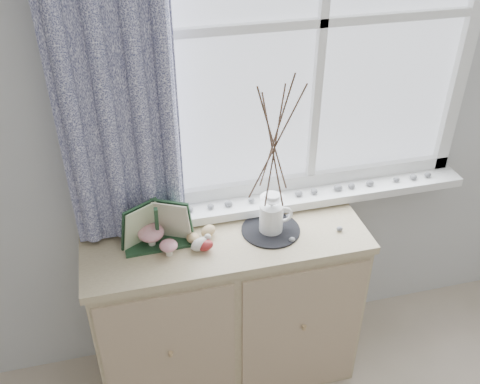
% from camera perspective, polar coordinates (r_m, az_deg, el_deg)
% --- Properties ---
extents(sideboard, '(1.20, 0.45, 0.85)m').
position_cam_1_polar(sideboard, '(2.54, -1.37, -12.32)').
color(sideboard, '#C1B187').
rests_on(sideboard, ground).
extents(botanical_book, '(0.32, 0.14, 0.22)m').
position_cam_1_polar(botanical_book, '(2.14, -8.81, -3.82)').
color(botanical_book, '#1C3A22').
rests_on(botanical_book, sideboard).
extents(toadstool_cluster, '(0.15, 0.16, 0.10)m').
position_cam_1_polar(toadstool_cluster, '(2.18, -9.02, -4.72)').
color(toadstool_cluster, silver).
rests_on(toadstool_cluster, sideboard).
extents(wooden_eggs, '(0.16, 0.17, 0.07)m').
position_cam_1_polar(wooden_eggs, '(2.22, -4.65, -4.67)').
color(wooden_eggs, tan).
rests_on(wooden_eggs, sideboard).
extents(songbird_figurine, '(0.13, 0.09, 0.06)m').
position_cam_1_polar(songbird_figurine, '(2.18, -4.24, -5.50)').
color(songbird_figurine, silver).
rests_on(songbird_figurine, sideboard).
extents(crocheted_doily, '(0.25, 0.25, 0.01)m').
position_cam_1_polar(crocheted_doily, '(2.29, 3.30, -4.05)').
color(crocheted_doily, black).
rests_on(crocheted_doily, sideboard).
extents(twig_pitcher, '(0.30, 0.30, 0.76)m').
position_cam_1_polar(twig_pitcher, '(2.05, 3.69, 5.45)').
color(twig_pitcher, white).
rests_on(twig_pitcher, crocheted_doily).
extents(sideboard_pebbles, '(0.33, 0.22, 0.02)m').
position_cam_1_polar(sideboard_pebbles, '(2.31, 5.87, -3.47)').
color(sideboard_pebbles, gray).
rests_on(sideboard_pebbles, sideboard).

